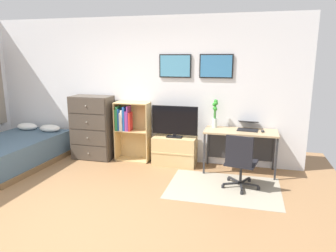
{
  "coord_description": "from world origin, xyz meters",
  "views": [
    {
      "loc": [
        2.03,
        -3.26,
        2.0
      ],
      "look_at": [
        0.8,
        1.5,
        0.89
      ],
      "focal_mm": 33.5,
      "sensor_mm": 36.0,
      "label": 1
    }
  ],
  "objects": [
    {
      "name": "tv_stand",
      "position": [
        0.76,
        2.17,
        0.27
      ],
      "size": [
        0.79,
        0.41,
        0.53
      ],
      "color": "tan",
      "rests_on": "ground_plane"
    },
    {
      "name": "wall_back_with_posters",
      "position": [
        0.01,
        2.43,
        1.36
      ],
      "size": [
        6.12,
        0.09,
        2.7
      ],
      "color": "white",
      "rests_on": "ground_plane"
    },
    {
      "name": "office_chair",
      "position": [
        1.96,
        1.34,
        0.46
      ],
      "size": [
        0.58,
        0.57,
        0.86
      ],
      "rotation": [
        0.0,
        0.0,
        -0.2
      ],
      "color": "#232326",
      "rests_on": "ground_plane"
    },
    {
      "name": "bed",
      "position": [
        -2.11,
        1.4,
        0.26
      ],
      "size": [
        1.33,
        2.0,
        0.64
      ],
      "rotation": [
        0.0,
        0.0,
        -0.04
      ],
      "color": "brown",
      "rests_on": "ground_plane"
    },
    {
      "name": "laptop",
      "position": [
        2.05,
        2.22,
        0.8
      ],
      "size": [
        0.37,
        0.4,
        0.15
      ],
      "rotation": [
        0.0,
        0.0,
        -0.08
      ],
      "color": "black",
      "rests_on": "desk"
    },
    {
      "name": "bookshelf",
      "position": [
        -0.15,
        2.22,
        0.67
      ],
      "size": [
        0.66,
        0.3,
        1.13
      ],
      "color": "tan",
      "rests_on": "ground_plane"
    },
    {
      "name": "dresser",
      "position": [
        -0.89,
        2.15,
        0.62
      ],
      "size": [
        0.79,
        0.46,
        1.24
      ],
      "color": "#4C4238",
      "rests_on": "ground_plane"
    },
    {
      "name": "bamboo_vase",
      "position": [
        1.47,
        2.24,
        1.0
      ],
      "size": [
        0.1,
        0.1,
        0.5
      ],
      "color": "silver",
      "rests_on": "desk"
    },
    {
      "name": "desk",
      "position": [
        1.94,
        2.17,
        0.6
      ],
      "size": [
        1.23,
        0.56,
        0.74
      ],
      "color": "tan",
      "rests_on": "ground_plane"
    },
    {
      "name": "television",
      "position": [
        0.76,
        2.15,
        0.82
      ],
      "size": [
        0.85,
        0.16,
        0.58
      ],
      "color": "black",
      "rests_on": "tv_stand"
    },
    {
      "name": "ground_plane",
      "position": [
        0.0,
        0.0,
        0.0
      ],
      "size": [
        7.2,
        7.2,
        0.0
      ],
      "primitive_type": "plane",
      "color": "#936B44"
    },
    {
      "name": "area_rug",
      "position": [
        1.74,
        1.31,
        0.0
      ],
      "size": [
        1.7,
        1.2,
        0.01
      ],
      "primitive_type": "cube",
      "color": "#9E937F",
      "rests_on": "ground_plane"
    },
    {
      "name": "computer_mouse",
      "position": [
        2.29,
        2.09,
        0.76
      ],
      "size": [
        0.06,
        0.1,
        0.03
      ],
      "primitive_type": "ellipsoid",
      "color": "#262628",
      "rests_on": "desk"
    }
  ]
}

